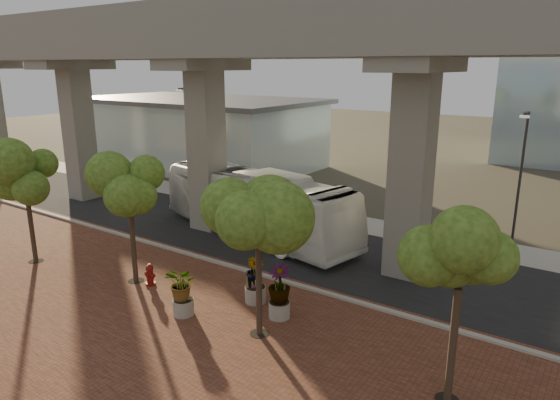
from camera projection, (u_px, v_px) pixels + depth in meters
The scene contains 18 objects.
ground at pixel (273, 259), 24.63m from camera, with size 160.00×160.00×0.00m, color #3A362A.
brick_plaza at pixel (147, 326), 18.26m from camera, with size 70.00×13.00×0.06m, color brown.
asphalt_road at pixel (295, 247), 26.22m from camera, with size 90.00×8.00×0.04m, color black.
curb_strip at pixel (248, 271), 23.02m from camera, with size 70.00×0.25×0.16m, color #A29F97.
far_sidewalk at pixel (343, 221), 30.59m from camera, with size 90.00×3.00×0.06m, color #A29F97.
transit_viaduct at pixel (296, 107), 24.32m from camera, with size 72.00×5.60×12.40m.
station_pavilion at pixel (198, 131), 47.45m from camera, with size 23.00×13.00×6.30m.
transit_bus at pixel (256, 204), 27.57m from camera, with size 3.09×13.17×3.67m, color white.
fire_hydrant at pixel (150, 275), 21.55m from camera, with size 0.48×0.43×0.97m.
planter_front at pixel (182, 286), 18.78m from camera, with size 1.77×1.77×1.94m.
planter_right at pixel (279, 286), 18.54m from camera, with size 1.98×1.98×2.11m.
planter_left at pixel (255, 273), 19.77m from camera, with size 1.86×1.86×2.04m.
street_tree_far_west at pixel (24, 175), 23.14m from camera, with size 3.34×3.34×5.85m.
street_tree_near_west at pixel (128, 186), 20.93m from camera, with size 3.43×3.43×5.90m.
street_tree_near_east at pixel (258, 204), 16.46m from camera, with size 4.04×4.04×6.66m.
street_tree_far_east at pixel (461, 259), 13.08m from camera, with size 2.97×2.97×5.67m.
streetlamp_west at pixel (190, 135), 35.25m from camera, with size 0.38×1.12×7.76m.
streetlamp_east at pixel (519, 180), 22.45m from camera, with size 0.36×1.06×7.30m.
Camera 1 is at (13.31, -18.77, 9.28)m, focal length 32.00 mm.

